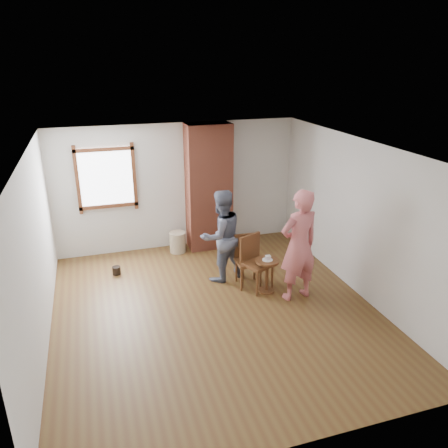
{
  "coord_description": "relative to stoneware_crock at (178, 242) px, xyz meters",
  "views": [
    {
      "loc": [
        -1.66,
        -5.8,
        3.83
      ],
      "look_at": [
        0.4,
        0.8,
        1.15
      ],
      "focal_mm": 35.0,
      "sensor_mm": 36.0,
      "label": 1
    }
  ],
  "objects": [
    {
      "name": "stoneware_crock",
      "position": [
        0.0,
        0.0,
        0.0
      ],
      "size": [
        0.36,
        0.36,
        0.43
      ],
      "primitive_type": "cylinder",
      "rotation": [
        0.0,
        0.0,
        0.07
      ],
      "color": "tan",
      "rests_on": "ground"
    },
    {
      "name": "brick_chimney",
      "position": [
        0.71,
        0.1,
        1.08
      ],
      "size": [
        0.9,
        0.5,
        2.6
      ],
      "primitive_type": "cube",
      "color": "#AF553E",
      "rests_on": "ground"
    },
    {
      "name": "cake_slice",
      "position": [
        1.14,
        -2.07,
        0.42
      ],
      "size": [
        0.08,
        0.07,
        0.06
      ],
      "primitive_type": "cube",
      "color": "silver",
      "rests_on": "cake_plate"
    },
    {
      "name": "ground",
      "position": [
        0.11,
        -2.4,
        -0.22
      ],
      "size": [
        5.5,
        5.5,
        0.0
      ],
      "primitive_type": "plane",
      "color": "brown",
      "rests_on": "ground"
    },
    {
      "name": "dining_chair_left",
      "position": [
        0.91,
        -1.68,
        0.29
      ],
      "size": [
        0.45,
        0.45,
        0.91
      ],
      "rotation": [
        0.0,
        0.0,
        -0.06
      ],
      "color": "brown",
      "rests_on": "ground"
    },
    {
      "name": "dining_chair_right",
      "position": [
        0.98,
        -1.86,
        0.32
      ],
      "size": [
        0.59,
        0.59,
        0.96
      ],
      "rotation": [
        0.0,
        0.0,
        0.41
      ],
      "color": "brown",
      "rests_on": "ground"
    },
    {
      "name": "cake_plate",
      "position": [
        1.13,
        -2.07,
        0.39
      ],
      "size": [
        0.18,
        0.18,
        0.01
      ],
      "primitive_type": "cylinder",
      "color": "white",
      "rests_on": "side_table"
    },
    {
      "name": "person_pink",
      "position": [
        1.53,
        -2.39,
        0.73
      ],
      "size": [
        0.76,
        0.56,
        1.9
      ],
      "primitive_type": "imported",
      "rotation": [
        0.0,
        0.0,
        3.31
      ],
      "color": "#DA6D72",
      "rests_on": "ground"
    },
    {
      "name": "dark_pot",
      "position": [
        -1.3,
        -0.65,
        -0.14
      ],
      "size": [
        0.2,
        0.2,
        0.15
      ],
      "primitive_type": "cylinder",
      "rotation": [
        0.0,
        0.0,
        0.42
      ],
      "color": "black",
      "rests_on": "ground"
    },
    {
      "name": "room_shell",
      "position": [
        0.06,
        -1.79,
        1.59
      ],
      "size": [
        5.04,
        5.52,
        2.62
      ],
      "color": "silver",
      "rests_on": "ground"
    },
    {
      "name": "man",
      "position": [
        0.52,
        -1.38,
        0.63
      ],
      "size": [
        0.97,
        0.86,
        1.68
      ],
      "primitive_type": "imported",
      "rotation": [
        0.0,
        0.0,
        3.45
      ],
      "color": "#141A38",
      "rests_on": "ground"
    },
    {
      "name": "side_table",
      "position": [
        1.13,
        -2.07,
        0.19
      ],
      "size": [
        0.4,
        0.4,
        0.6
      ],
      "color": "brown",
      "rests_on": "ground"
    }
  ]
}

